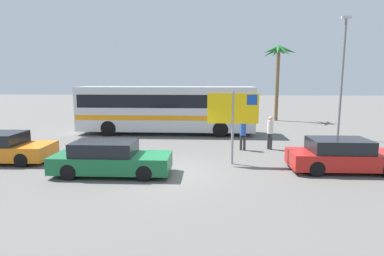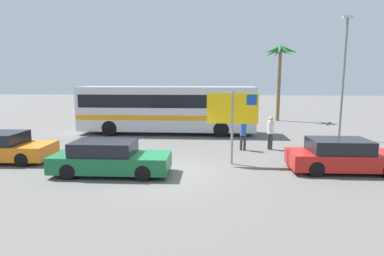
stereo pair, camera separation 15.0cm
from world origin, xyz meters
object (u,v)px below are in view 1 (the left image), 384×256
pedestrian_by_bus (270,130)px  car_green (110,159)px  bus_front_coach (166,108)px  pedestrian_near_sign (243,132)px  car_red (343,156)px  ferry_sign (234,111)px  car_orange (1,148)px

pedestrian_by_bus → car_green: bearing=-176.8°
bus_front_coach → pedestrian_near_sign: (4.70, -4.74, -0.83)m
car_red → car_green: (-9.24, -1.01, 0.00)m
ferry_sign → pedestrian_near_sign: size_ratio=1.97×
ferry_sign → car_green: ferry_sign is taller
bus_front_coach → ferry_sign: (4.01, -7.49, 0.54)m
car_orange → pedestrian_near_sign: pedestrian_near_sign is taller
car_green → pedestrian_by_bus: 8.53m
car_green → pedestrian_near_sign: bearing=38.8°
bus_front_coach → pedestrian_by_bus: bearing=-36.2°
car_red → ferry_sign: bearing=168.2°
bus_front_coach → ferry_sign: ferry_sign is taller
ferry_sign → car_orange: (-10.41, -0.23, -1.69)m
car_red → pedestrian_near_sign: pedestrian_near_sign is taller
ferry_sign → car_orange: size_ratio=0.73×
car_red → bus_front_coach: bearing=134.1°
car_red → car_orange: 14.77m
pedestrian_by_bus → car_orange: bearing=163.1°
car_green → car_orange: same height
ferry_sign → pedestrian_by_bus: ferry_sign is taller
car_red → car_orange: (-14.76, 0.59, 0.00)m
car_red → car_orange: size_ratio=1.00×
car_orange → pedestrian_near_sign: 11.50m
bus_front_coach → car_orange: bus_front_coach is taller
bus_front_coach → car_green: bearing=-95.4°
car_orange → pedestrian_by_bus: 12.96m
car_orange → bus_front_coach: bearing=48.3°
bus_front_coach → ferry_sign: bearing=-61.9°
bus_front_coach → pedestrian_by_bus: size_ratio=6.67×
pedestrian_by_bus → ferry_sign: bearing=-156.7°
car_red → pedestrian_by_bus: (-2.22, 3.83, 0.41)m
ferry_sign → car_red: size_ratio=0.73×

